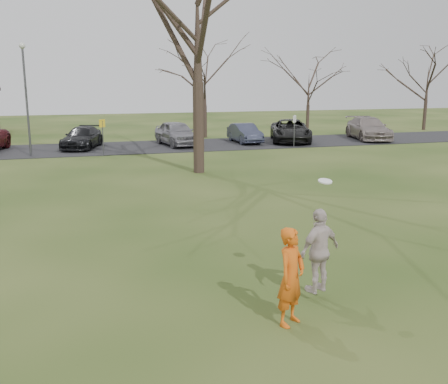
{
  "coord_description": "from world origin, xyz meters",
  "views": [
    {
      "loc": [
        -3.52,
        -7.99,
        4.26
      ],
      "look_at": [
        0.0,
        4.0,
        1.5
      ],
      "focal_mm": 40.63,
      "sensor_mm": 36.0,
      "label": 1
    }
  ],
  "objects_px": {
    "catching_play": "(319,250)",
    "lamp_post": "(25,86)",
    "car_7": "(368,128)",
    "car_6": "(290,131)",
    "car_4": "(177,133)",
    "big_tree": "(197,17)",
    "car_5": "(245,133)",
    "car_3": "(82,138)",
    "player_defender": "(291,277)"
  },
  "relations": [
    {
      "from": "car_7",
      "to": "lamp_post",
      "type": "bearing_deg",
      "value": -161.5
    },
    {
      "from": "car_7",
      "to": "car_6",
      "type": "bearing_deg",
      "value": -168.39
    },
    {
      "from": "catching_play",
      "to": "lamp_post",
      "type": "distance_m",
      "value": 23.25
    },
    {
      "from": "car_7",
      "to": "lamp_post",
      "type": "distance_m",
      "value": 23.35
    },
    {
      "from": "car_3",
      "to": "car_5",
      "type": "bearing_deg",
      "value": 16.75
    },
    {
      "from": "car_3",
      "to": "car_4",
      "type": "bearing_deg",
      "value": 15.47
    },
    {
      "from": "car_7",
      "to": "big_tree",
      "type": "height_order",
      "value": "big_tree"
    },
    {
      "from": "car_3",
      "to": "car_6",
      "type": "bearing_deg",
      "value": 15.03
    },
    {
      "from": "car_4",
      "to": "car_6",
      "type": "height_order",
      "value": "car_4"
    },
    {
      "from": "player_defender",
      "to": "car_4",
      "type": "distance_m",
      "value": 25.65
    },
    {
      "from": "car_4",
      "to": "car_7",
      "type": "height_order",
      "value": "car_4"
    },
    {
      "from": "catching_play",
      "to": "big_tree",
      "type": "xyz_separation_m",
      "value": [
        1.08,
        14.5,
        5.99
      ]
    },
    {
      "from": "lamp_post",
      "to": "car_7",
      "type": "bearing_deg",
      "value": 5.2
    },
    {
      "from": "car_4",
      "to": "lamp_post",
      "type": "xyz_separation_m",
      "value": [
        -8.95,
        -2.67,
        3.13
      ]
    },
    {
      "from": "car_4",
      "to": "car_6",
      "type": "relative_size",
      "value": 0.84
    },
    {
      "from": "lamp_post",
      "to": "catching_play",
      "type": "bearing_deg",
      "value": -72.55
    },
    {
      "from": "car_3",
      "to": "big_tree",
      "type": "relative_size",
      "value": 0.33
    },
    {
      "from": "car_6",
      "to": "lamp_post",
      "type": "bearing_deg",
      "value": -153.37
    },
    {
      "from": "car_7",
      "to": "lamp_post",
      "type": "relative_size",
      "value": 0.87
    },
    {
      "from": "player_defender",
      "to": "car_6",
      "type": "distance_m",
      "value": 27.38
    },
    {
      "from": "car_4",
      "to": "car_5",
      "type": "xyz_separation_m",
      "value": [
        4.8,
        0.07,
        -0.15
      ]
    },
    {
      "from": "car_4",
      "to": "lamp_post",
      "type": "height_order",
      "value": "lamp_post"
    },
    {
      "from": "player_defender",
      "to": "car_4",
      "type": "xyz_separation_m",
      "value": [
        2.99,
        25.48,
        -0.05
      ]
    },
    {
      "from": "car_3",
      "to": "lamp_post",
      "type": "relative_size",
      "value": 0.73
    },
    {
      "from": "car_5",
      "to": "lamp_post",
      "type": "bearing_deg",
      "value": -170.1
    },
    {
      "from": "car_5",
      "to": "car_7",
      "type": "distance_m",
      "value": 9.32
    },
    {
      "from": "car_6",
      "to": "big_tree",
      "type": "xyz_separation_m",
      "value": [
        -8.96,
        -9.78,
        6.18
      ]
    },
    {
      "from": "car_7",
      "to": "catching_play",
      "type": "height_order",
      "value": "catching_play"
    },
    {
      "from": "player_defender",
      "to": "catching_play",
      "type": "relative_size",
      "value": 0.8
    },
    {
      "from": "big_tree",
      "to": "car_7",
      "type": "bearing_deg",
      "value": 32.53
    },
    {
      "from": "car_3",
      "to": "car_6",
      "type": "distance_m",
      "value": 14.08
    },
    {
      "from": "car_6",
      "to": "car_3",
      "type": "bearing_deg",
      "value": -163.5
    },
    {
      "from": "car_6",
      "to": "car_4",
      "type": "bearing_deg",
      "value": -163.83
    },
    {
      "from": "car_4",
      "to": "car_6",
      "type": "bearing_deg",
      "value": -12.1
    },
    {
      "from": "car_5",
      "to": "lamp_post",
      "type": "distance_m",
      "value": 14.39
    },
    {
      "from": "player_defender",
      "to": "big_tree",
      "type": "bearing_deg",
      "value": 46.19
    },
    {
      "from": "lamp_post",
      "to": "car_3",
      "type": "bearing_deg",
      "value": 44.95
    },
    {
      "from": "lamp_post",
      "to": "player_defender",
      "type": "bearing_deg",
      "value": -75.34
    },
    {
      "from": "car_3",
      "to": "catching_play",
      "type": "xyz_separation_m",
      "value": [
        4.02,
        -24.88,
        0.31
      ]
    },
    {
      "from": "car_3",
      "to": "car_5",
      "type": "distance_m",
      "value": 10.85
    },
    {
      "from": "lamp_post",
      "to": "car_5",
      "type": "bearing_deg",
      "value": 11.28
    },
    {
      "from": "player_defender",
      "to": "big_tree",
      "type": "height_order",
      "value": "big_tree"
    },
    {
      "from": "car_5",
      "to": "car_6",
      "type": "xyz_separation_m",
      "value": [
        3.21,
        -0.47,
        0.12
      ]
    },
    {
      "from": "catching_play",
      "to": "big_tree",
      "type": "height_order",
      "value": "big_tree"
    },
    {
      "from": "car_3",
      "to": "big_tree",
      "type": "height_order",
      "value": "big_tree"
    },
    {
      "from": "car_7",
      "to": "car_4",
      "type": "bearing_deg",
      "value": -169.03
    },
    {
      "from": "player_defender",
      "to": "catching_play",
      "type": "bearing_deg",
      "value": 4.11
    },
    {
      "from": "catching_play",
      "to": "car_7",
      "type": "bearing_deg",
      "value": 56.2
    },
    {
      "from": "car_3",
      "to": "car_4",
      "type": "distance_m",
      "value": 6.06
    },
    {
      "from": "car_6",
      "to": "car_7",
      "type": "bearing_deg",
      "value": 17.3
    }
  ]
}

